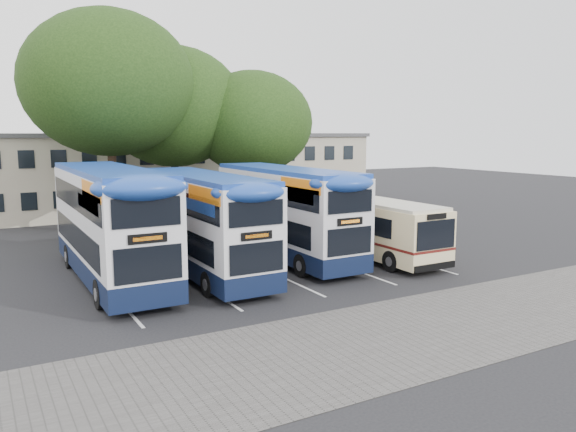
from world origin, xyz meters
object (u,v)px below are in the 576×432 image
(bus_dd_left, at_px, (110,219))
(bus_dd_right, at_px, (285,209))
(tree_left, at_px, (109,83))
(bus_single, at_px, (365,223))
(tree_right, at_px, (252,123))
(bus_dd_mid, at_px, (203,219))
(lamp_post, at_px, (286,148))
(tree_mid, at_px, (173,107))

(bus_dd_left, xyz_separation_m, bus_dd_right, (8.49, 0.09, -0.15))
(tree_left, bearing_deg, bus_dd_left, -103.14)
(bus_single, bearing_deg, tree_right, 92.98)
(bus_dd_mid, distance_m, bus_single, 8.65)
(lamp_post, distance_m, bus_single, 16.05)
(lamp_post, bearing_deg, tree_left, -166.46)
(tree_left, xyz_separation_m, bus_dd_right, (6.02, -10.49, -6.60))
(bus_dd_mid, bearing_deg, bus_single, -3.22)
(tree_left, bearing_deg, bus_dd_mid, -83.25)
(tree_right, distance_m, bus_dd_mid, 14.60)
(bus_dd_left, distance_m, bus_dd_right, 8.49)
(tree_right, distance_m, bus_single, 12.99)
(bus_dd_mid, xyz_separation_m, bus_dd_right, (4.68, 0.89, 0.04))
(lamp_post, relative_size, bus_single, 0.92)
(tree_left, distance_m, tree_right, 9.58)
(bus_dd_left, distance_m, bus_single, 12.52)
(bus_dd_left, bearing_deg, lamp_post, 40.47)
(lamp_post, relative_size, bus_dd_mid, 0.85)
(tree_left, xyz_separation_m, bus_single, (9.95, -11.86, -7.43))
(tree_left, distance_m, bus_dd_mid, 13.24)
(tree_left, relative_size, bus_dd_left, 1.16)
(bus_dd_right, height_order, bus_single, bus_dd_right)
(bus_dd_mid, relative_size, bus_single, 1.09)
(tree_left, xyz_separation_m, tree_right, (9.33, 0.00, -2.19))
(bus_dd_left, bearing_deg, bus_dd_right, 0.59)
(lamp_post, bearing_deg, bus_dd_mid, -130.32)
(bus_dd_mid, bearing_deg, tree_left, 96.75)
(bus_dd_left, xyz_separation_m, bus_single, (12.42, -1.29, -0.98))
(tree_left, distance_m, bus_single, 17.17)
(tree_mid, bearing_deg, bus_dd_right, -83.23)
(tree_left, relative_size, tree_mid, 1.12)
(tree_left, bearing_deg, bus_single, -50.01)
(tree_left, height_order, bus_single, tree_left)
(tree_left, relative_size, bus_dd_right, 1.23)
(lamp_post, xyz_separation_m, bus_dd_right, (-7.81, -13.82, -2.59))
(bus_single, bearing_deg, lamp_post, 75.67)
(tree_right, relative_size, bus_dd_right, 0.95)
(tree_right, height_order, bus_single, tree_right)
(tree_right, relative_size, bus_single, 1.05)
(tree_left, relative_size, tree_right, 1.29)
(tree_left, height_order, tree_mid, tree_left)
(tree_right, relative_size, bus_dd_mid, 0.97)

